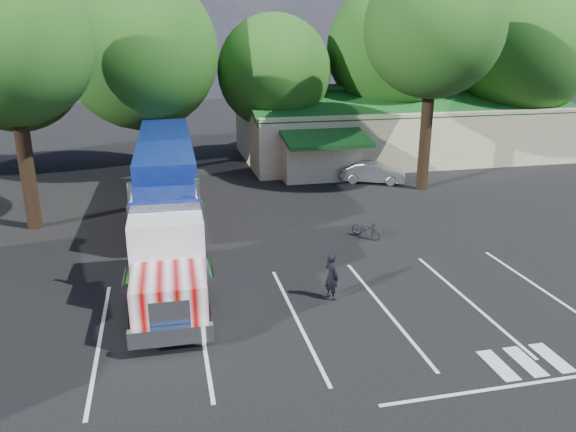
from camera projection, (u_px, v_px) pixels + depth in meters
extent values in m
plane|color=black|center=(265.00, 254.00, 24.59)|extent=(120.00, 120.00, 0.00)
cube|color=beige|center=(399.00, 130.00, 43.58)|extent=(24.00, 11.00, 4.00)
cube|color=#17511E|center=(415.00, 101.00, 40.57)|extent=(24.20, 6.25, 2.10)
cube|color=#17511E|center=(389.00, 94.00, 45.02)|extent=(24.20, 6.25, 2.10)
cube|color=beige|center=(320.00, 158.00, 36.81)|extent=(5.00, 2.50, 2.80)
cube|color=#17511E|center=(326.00, 139.00, 35.13)|extent=(5.40, 3.19, 0.80)
cylinder|color=black|center=(26.00, 145.00, 37.73)|extent=(0.70, 0.70, 4.00)
sphere|color=#1E4C15|center=(15.00, 66.00, 36.12)|extent=(8.40, 8.40, 8.40)
cylinder|color=black|center=(148.00, 143.00, 37.88)|extent=(0.70, 0.70, 4.30)
sphere|color=#1E4C15|center=(141.00, 52.00, 36.03)|extent=(10.00, 10.00, 10.00)
cylinder|color=black|center=(274.00, 139.00, 41.08)|extent=(0.70, 0.70, 3.60)
sphere|color=#1E4C15|center=(274.00, 71.00, 39.58)|extent=(8.00, 8.00, 8.00)
cylinder|color=black|center=(387.00, 127.00, 43.29)|extent=(0.70, 0.70, 4.50)
sphere|color=#1E4C15|center=(392.00, 48.00, 41.46)|extent=(9.60, 9.60, 9.60)
cylinder|color=black|center=(511.00, 129.00, 44.37)|extent=(0.70, 0.70, 3.90)
sphere|color=#1E4C15|center=(521.00, 52.00, 42.53)|extent=(10.40, 10.40, 10.40)
cylinder|color=black|center=(27.00, 169.00, 27.01)|extent=(0.70, 0.70, 6.00)
sphere|color=#1E4C15|center=(8.00, 42.00, 25.18)|extent=(7.60, 7.60, 7.60)
cylinder|color=black|center=(425.00, 137.00, 33.86)|extent=(0.70, 0.70, 6.50)
sphere|color=#1E4C15|center=(434.00, 27.00, 31.90)|extent=(8.00, 8.00, 8.00)
cube|color=black|center=(170.00, 280.00, 20.20)|extent=(1.13, 7.08, 0.25)
cube|color=white|center=(171.00, 336.00, 16.72)|extent=(2.53, 0.30, 0.55)
cube|color=white|center=(170.00, 314.00, 16.71)|extent=(1.21, 0.14, 0.91)
cube|color=silver|center=(169.00, 292.00, 17.73)|extent=(2.36, 2.46, 1.16)
cube|color=silver|center=(167.00, 251.00, 19.42)|extent=(2.55, 1.66, 2.32)
cube|color=black|center=(167.00, 244.00, 18.65)|extent=(2.32, 0.12, 1.01)
cube|color=white|center=(165.00, 207.00, 19.80)|extent=(2.62, 0.15, 0.25)
cube|color=#0C0D56|center=(167.00, 228.00, 21.04)|extent=(2.56, 2.06, 2.72)
cylinder|color=white|center=(133.00, 229.00, 19.86)|extent=(0.18, 0.18, 3.43)
cylinder|color=white|center=(199.00, 225.00, 20.31)|extent=(0.18, 0.18, 3.43)
cylinder|color=white|center=(131.00, 282.00, 20.03)|extent=(0.69, 1.63, 0.67)
cylinder|color=white|center=(208.00, 276.00, 20.56)|extent=(0.69, 1.63, 0.67)
cube|color=silver|center=(167.00, 175.00, 29.23)|extent=(2.85, 12.96, 1.51)
cube|color=navy|center=(165.00, 149.00, 28.81)|extent=(2.85, 12.96, 1.21)
cube|color=black|center=(168.00, 179.00, 33.58)|extent=(1.27, 3.55, 0.35)
cube|color=black|center=(153.00, 238.00, 24.49)|extent=(0.12, 0.12, 1.41)
cube|color=black|center=(185.00, 236.00, 24.76)|extent=(0.12, 0.12, 1.41)
cube|color=white|center=(168.00, 177.00, 35.87)|extent=(2.42, 0.16, 0.12)
cylinder|color=black|center=(136.00, 328.00, 17.34)|extent=(0.37, 1.12, 1.11)
cylinder|color=black|center=(205.00, 321.00, 17.75)|extent=(0.37, 1.12, 1.11)
cylinder|color=black|center=(142.00, 269.00, 21.65)|extent=(0.37, 1.12, 1.11)
cylinder|color=black|center=(197.00, 265.00, 22.06)|extent=(0.37, 1.12, 1.11)
cylinder|color=black|center=(143.00, 258.00, 22.69)|extent=(0.37, 1.12, 1.11)
cylinder|color=black|center=(196.00, 254.00, 23.10)|extent=(0.37, 1.12, 1.11)
cylinder|color=black|center=(150.00, 189.00, 32.72)|extent=(0.37, 1.12, 1.11)
cylinder|color=black|center=(187.00, 187.00, 33.13)|extent=(0.37, 1.12, 1.11)
cylinder|color=black|center=(150.00, 184.00, 33.85)|extent=(0.37, 1.12, 1.11)
cylinder|color=black|center=(186.00, 182.00, 34.26)|extent=(0.37, 1.12, 1.11)
imported|color=black|center=(332.00, 276.00, 20.25)|extent=(0.65, 0.76, 1.77)
imported|color=black|center=(366.00, 229.00, 26.45)|extent=(1.38, 1.65, 0.85)
imported|color=#A4A6AC|center=(373.00, 173.00, 36.01)|extent=(4.28, 2.95, 1.34)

